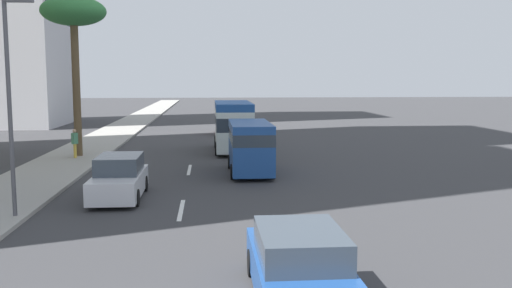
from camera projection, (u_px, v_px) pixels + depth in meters
ground_plane at (194, 149)px, 37.00m from camera, size 198.00×198.00×0.00m
sidewalk_right at (87, 149)px, 36.40m from camera, size 162.00×3.79×0.15m
lane_stripe_mid at (181, 210)px, 19.86m from camera, size 3.20×0.16×0.01m
lane_stripe_far at (189, 170)px, 28.58m from camera, size 3.20×0.16×0.01m
minibus_lead at (233, 125)px, 35.63m from camera, size 6.58×2.40×3.17m
car_second at (119, 178)px, 21.69m from camera, size 4.49×1.85×1.68m
van_third at (250, 144)px, 27.35m from camera, size 5.21×2.08×2.54m
car_fourth at (299, 265)px, 11.78m from camera, size 4.59×1.96×1.57m
car_fifth at (230, 125)px, 46.99m from camera, size 4.53×1.81×1.66m
pedestrian_mid_block at (75, 142)px, 31.78m from camera, size 0.39×0.37×1.65m
palm_tree at (74, 16)px, 31.81m from camera, size 3.69×3.69×9.20m
street_lamp at (12, 82)px, 17.93m from camera, size 0.24×0.97×7.20m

